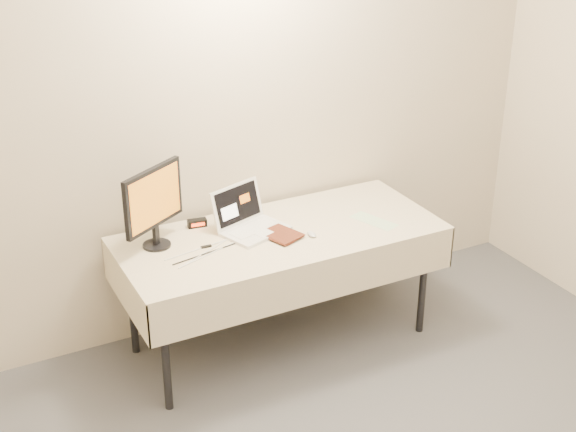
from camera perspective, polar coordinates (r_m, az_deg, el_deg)
name	(u,v)px	position (r m, az deg, el deg)	size (l,w,h in m)	color
back_wall	(245,108)	(4.74, -3.10, 7.67)	(4.00, 0.10, 2.70)	beige
table	(280,242)	(4.61, -0.56, -1.87)	(1.86, 0.81, 0.74)	black
laptop	(248,220)	(4.60, -2.87, -0.28)	(0.44, 0.41, 0.24)	white
monitor	(153,202)	(4.38, -9.55, 1.01)	(0.39, 0.26, 0.46)	black
book	(270,223)	(4.43, -1.30, -0.50)	(0.17, 0.02, 0.23)	maroon
alarm_clock	(197,223)	(4.67, -6.48, -0.49)	(0.12, 0.06, 0.05)	black
clicker	(312,234)	(4.54, 1.69, -1.30)	(0.04, 0.08, 0.02)	silver
paper_form	(374,221)	(4.75, 6.13, -0.35)	(0.11, 0.29, 0.00)	#BDDFB1
usb_dongle	(206,247)	(4.44, -5.84, -2.17)	(0.06, 0.02, 0.01)	black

